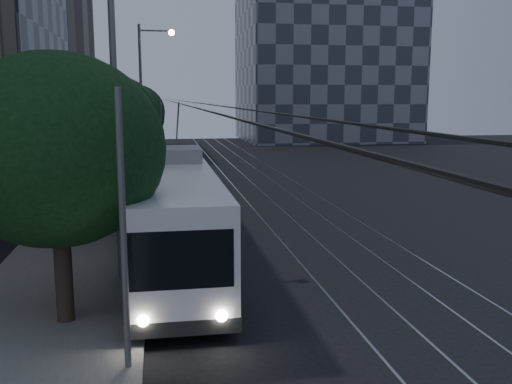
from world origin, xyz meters
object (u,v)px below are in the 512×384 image
at_px(streetlamp_far, 147,87).
at_px(trolleybus, 174,217).
at_px(car_white_b, 185,168).
at_px(streetlamp_near, 128,85).
at_px(car_white_d, 172,156).
at_px(pickup_silver, 171,188).
at_px(car_white_a, 177,172).
at_px(car_white_c, 168,159).

bearing_deg(streetlamp_far, trolleybus, -87.23).
distance_m(car_white_b, streetlamp_near, 24.07).
relative_size(car_white_b, car_white_d, 1.35).
bearing_deg(streetlamp_near, car_white_b, 83.43).
relative_size(pickup_silver, car_white_d, 1.58).
xyz_separation_m(pickup_silver, car_white_b, (1.24, 9.67, -0.09)).
xyz_separation_m(pickup_silver, car_white_d, (0.53, 19.67, -0.20)).
height_order(trolleybus, car_white_a, trolleybus).
distance_m(car_white_a, streetlamp_far, 7.07).
distance_m(trolleybus, streetlamp_near, 4.71).
distance_m(trolleybus, car_white_c, 30.05).
bearing_deg(trolleybus, streetlamp_near, -136.99).
bearing_deg(streetlamp_near, car_white_a, 84.55).
distance_m(streetlamp_near, streetlamp_far, 25.18).
bearing_deg(trolleybus, car_white_a, 87.72).
bearing_deg(car_white_d, streetlamp_near, -83.19).
bearing_deg(trolleybus, car_white_c, 89.27).
distance_m(trolleybus, car_white_b, 22.17).
xyz_separation_m(car_white_c, streetlamp_near, (-1.63, -31.23, 5.53)).
bearing_deg(trolleybus, pickup_silver, 89.19).
height_order(pickup_silver, car_white_a, pickup_silver).
relative_size(car_white_a, car_white_b, 0.75).
relative_size(car_white_d, streetlamp_near, 0.39).
relative_size(car_white_b, streetlamp_near, 0.52).
height_order(car_white_d, streetlamp_far, streetlamp_far).
distance_m(trolleybus, car_white_d, 32.13).
xyz_separation_m(pickup_silver, car_white_c, (0.18, 17.60, -0.24)).
relative_size(car_white_a, streetlamp_near, 0.39).
bearing_deg(car_white_b, pickup_silver, -112.42).
bearing_deg(car_white_c, car_white_b, -102.98).
xyz_separation_m(car_white_b, streetlamp_near, (-2.68, -23.30, 5.39)).
xyz_separation_m(trolleybus, streetlamp_near, (-1.28, -1.20, 4.37)).
bearing_deg(car_white_a, pickup_silver, -88.07).
height_order(car_white_b, car_white_c, car_white_b).
height_order(car_white_d, streetlamp_near, streetlamp_near).
bearing_deg(car_white_a, car_white_c, 99.08).
bearing_deg(car_white_c, car_white_d, 59.79).
relative_size(car_white_d, streetlamp_far, 0.36).
relative_size(car_white_a, car_white_c, 1.04).
height_order(trolleybus, streetlamp_near, streetlamp_near).
height_order(car_white_a, streetlamp_far, streetlamp_far).
bearing_deg(streetlamp_far, streetlamp_near, -90.28).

